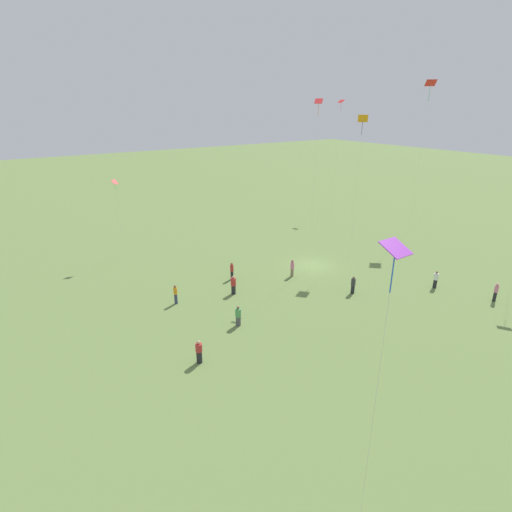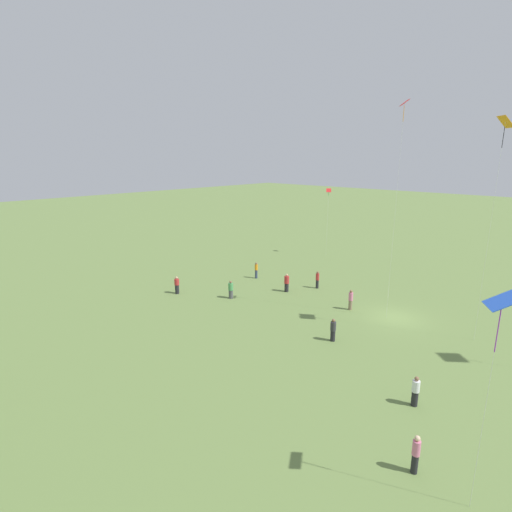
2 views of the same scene
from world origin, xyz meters
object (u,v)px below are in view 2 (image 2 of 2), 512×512
(person_1, at_px, (415,391))
(kite_6, at_px, (329,194))
(person_2, at_px, (317,280))
(person_3, at_px, (333,330))
(kite_3, at_px, (504,132))
(person_8, at_px, (256,270))
(person_6, at_px, (416,454))
(person_0, at_px, (231,290))
(person_4, at_px, (287,283))
(person_7, at_px, (351,300))
(kite_4, at_px, (501,308))
(kite_5, at_px, (403,121))
(person_5, at_px, (177,285))

(person_1, xyz_separation_m, kite_6, (22.06, -24.99, 7.28))
(person_2, bearing_deg, person_3, 37.51)
(kite_3, bearing_deg, person_8, 93.16)
(person_6, bearing_deg, person_2, -164.98)
(person_3, relative_size, kite_3, 0.11)
(person_0, relative_size, person_3, 1.01)
(person_3, height_order, person_4, person_4)
(person_2, xyz_separation_m, kite_3, (-15.02, 1.89, 13.53))
(person_4, bearing_deg, person_1, -67.72)
(person_3, relative_size, kite_6, 0.19)
(person_7, relative_size, kite_4, 0.21)
(person_7, distance_m, kite_5, 14.86)
(person_2, distance_m, person_5, 13.91)
(person_2, bearing_deg, person_5, -42.72)
(person_0, distance_m, person_5, 5.45)
(person_7, bearing_deg, person_8, -70.12)
(person_1, xyz_separation_m, person_6, (-1.87, 4.64, 0.07))
(person_8, bearing_deg, person_2, 100.90)
(person_5, relative_size, kite_3, 0.11)
(person_2, distance_m, person_6, 24.16)
(person_4, relative_size, kite_3, 0.12)
(person_3, distance_m, kite_3, 17.07)
(person_3, distance_m, person_7, 6.58)
(person_7, bearing_deg, kite_3, 120.91)
(person_0, relative_size, person_2, 0.96)
(person_6, height_order, kite_5, kite_5)
(person_3, bearing_deg, person_4, -175.18)
(person_0, height_order, kite_4, kite_4)
(person_3, bearing_deg, person_7, 147.87)
(kite_3, bearing_deg, person_2, 86.42)
(kite_3, distance_m, kite_4, 17.36)
(person_5, bearing_deg, person_1, -61.53)
(person_2, distance_m, kite_3, 20.30)
(person_0, bearing_deg, kite_5, 68.48)
(person_1, bearing_deg, kite_4, -40.73)
(person_4, bearing_deg, person_3, -70.99)
(person_1, relative_size, person_6, 0.95)
(person_4, xyz_separation_m, person_7, (-7.02, -0.07, 0.01))
(person_4, xyz_separation_m, person_8, (5.19, -1.20, 0.02))
(person_7, distance_m, kite_4, 21.30)
(person_3, height_order, person_8, person_8)
(person_1, height_order, person_4, person_4)
(person_4, xyz_separation_m, kite_5, (-10.04, -0.72, 14.54))
(person_1, height_order, kite_5, kite_5)
(person_6, xyz_separation_m, kite_5, (8.42, -15.10, 14.51))
(person_7, bearing_deg, person_2, -92.62)
(person_1, relative_size, person_2, 0.96)
(person_7, bearing_deg, person_0, -36.89)
(person_6, xyz_separation_m, person_7, (11.44, -14.45, -0.02))
(person_1, relative_size, kite_4, 0.20)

